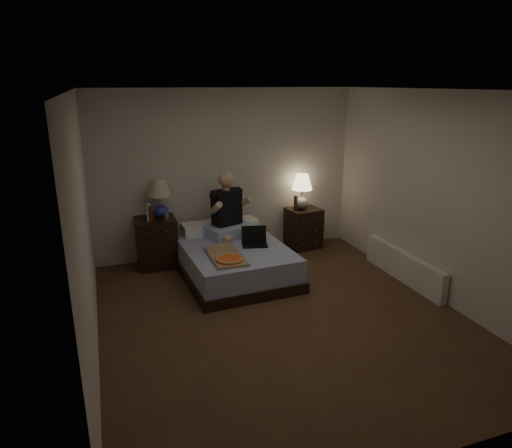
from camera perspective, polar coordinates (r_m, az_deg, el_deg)
name	(u,v)px	position (r m, az deg, el deg)	size (l,w,h in m)	color
floor	(282,317)	(5.34, 3.25, -11.49)	(4.00, 4.50, 0.00)	brown
ceiling	(286,90)	(4.68, 3.79, 16.39)	(4.00, 4.50, 0.00)	white
wall_back	(227,174)	(6.94, -3.70, 6.30)	(4.00, 2.50, 0.00)	white
wall_front	(423,305)	(3.05, 20.18, -9.52)	(4.00, 2.50, 0.00)	white
wall_left	(85,231)	(4.52, -20.64, -0.87)	(4.50, 2.50, 0.00)	white
wall_right	(437,197)	(5.91, 21.72, 3.15)	(4.50, 2.50, 0.00)	white
bed	(234,260)	(6.31, -2.81, -4.56)	(1.33, 1.77, 0.44)	#5D74BB
nightstand_left	(157,242)	(6.73, -12.31, -2.26)	(0.56, 0.50, 0.72)	black
nightstand_right	(303,228)	(7.40, 5.94, -0.48)	(0.49, 0.44, 0.64)	black
lamp_left	(160,198)	(6.58, -11.93, 3.14)	(0.32, 0.32, 0.56)	navy
lamp_right	(302,192)	(7.22, 5.75, 4.03)	(0.32, 0.32, 0.56)	gray
water_bottle	(149,213)	(6.48, -13.24, 1.41)	(0.07, 0.07, 0.25)	white
soda_can	(166,216)	(6.54, -11.15, 1.02)	(0.07, 0.07, 0.10)	#BABBB5
beer_bottle_left	(151,214)	(6.44, -13.01, 1.25)	(0.06, 0.06, 0.23)	#532A0B
beer_bottle_right	(296,203)	(7.20, 4.98, 2.66)	(0.06, 0.06, 0.23)	#5A2C0C
person	(229,205)	(6.48, -3.45, 2.41)	(0.66, 0.52, 0.93)	black
laptop	(255,237)	(6.18, -0.15, -1.64)	(0.34, 0.28, 0.24)	black
pizza_box	(230,260)	(5.64, -3.31, -4.48)	(0.40, 0.76, 0.08)	tan
radiator	(403,266)	(6.48, 17.94, -5.06)	(0.10, 1.60, 0.40)	white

